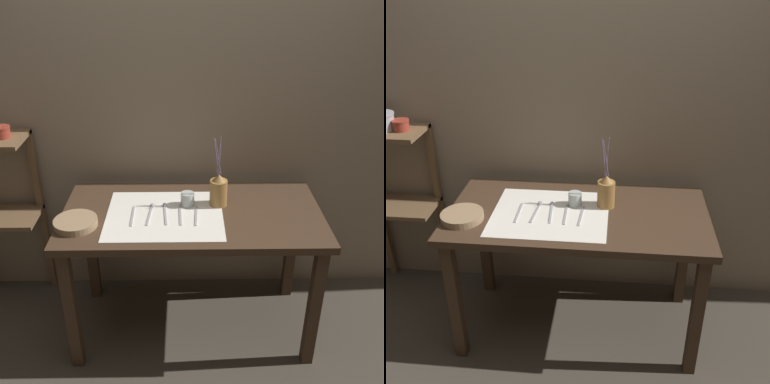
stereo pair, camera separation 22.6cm
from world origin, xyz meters
TOP-DOWN VIEW (x-y plane):
  - ground_plane at (0.00, 0.00)m, footprint 12.00×12.00m
  - stone_wall_back at (0.00, 0.45)m, footprint 7.00×0.06m
  - wooden_table at (0.00, 0.00)m, footprint 1.37×0.69m
  - wooden_shelf_unit at (-1.14, 0.30)m, footprint 0.45×0.28m
  - linen_cloth at (-0.14, -0.03)m, footprint 0.61×0.51m
  - pitcher_with_flowers at (0.14, 0.08)m, footprint 0.09×0.09m
  - wooden_bowl at (-0.58, -0.13)m, footprint 0.22×0.22m
  - glass_tumbler_near at (-0.02, 0.07)m, footprint 0.07×0.07m
  - fork_outer at (-0.31, -0.04)m, footprint 0.01×0.20m
  - spoon_inner at (-0.22, 0.02)m, footprint 0.03×0.21m
  - spoon_outer at (-0.14, 0.02)m, footprint 0.03×0.21m
  - knife_center at (-0.06, -0.04)m, footprint 0.02×0.20m
  - fork_inner at (0.02, -0.05)m, footprint 0.02×0.20m
  - metal_pot_small at (-1.03, 0.26)m, footprint 0.10×0.10m

SIDE VIEW (x-z plane):
  - ground_plane at x=0.00m, z-range 0.00..0.00m
  - wooden_table at x=0.00m, z-range 0.29..1.08m
  - wooden_shelf_unit at x=-1.14m, z-range 0.20..1.32m
  - linen_cloth at x=-0.14m, z-range 0.79..0.79m
  - fork_outer at x=-0.31m, z-range 0.79..0.80m
  - knife_center at x=-0.06m, z-range 0.79..0.80m
  - fork_inner at x=0.02m, z-range 0.79..0.80m
  - spoon_inner at x=-0.22m, z-range 0.79..0.81m
  - spoon_outer at x=-0.14m, z-range 0.79..0.81m
  - wooden_bowl at x=-0.58m, z-range 0.79..0.83m
  - glass_tumbler_near at x=-0.02m, z-range 0.79..0.87m
  - pitcher_with_flowers at x=0.14m, z-range 0.68..1.07m
  - metal_pot_small at x=-1.03m, z-range 1.12..1.18m
  - stone_wall_back at x=0.00m, z-range 0.00..2.40m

